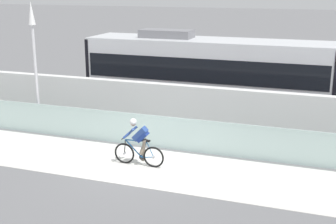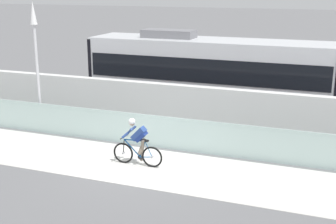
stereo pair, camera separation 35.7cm
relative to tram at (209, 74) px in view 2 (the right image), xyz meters
name	(u,v)px [view 2 (the right image)]	position (x,y,z in m)	size (l,w,h in m)	color
ground_plane	(139,165)	(-0.43, -6.85, -1.89)	(200.00, 200.00, 0.00)	slate
bike_path_deck	(139,165)	(-0.43, -6.85, -1.89)	(32.00, 3.20, 0.01)	silver
glass_parapet	(160,132)	(-0.43, -5.00, -1.28)	(32.00, 0.05, 1.22)	#ADC6C1
concrete_barrier_wall	(176,109)	(-0.43, -3.20, -0.89)	(32.00, 0.36, 2.01)	silver
tram_rail_near	(195,117)	(-0.43, -0.72, -1.89)	(32.00, 0.08, 0.01)	#595654
tram_rail_far	(204,110)	(-0.43, 0.72, -1.89)	(32.00, 0.08, 0.01)	#595654
tram	(209,74)	(0.00, 0.00, 0.00)	(11.06, 2.54, 3.81)	silver
cyclist_on_bike	(137,143)	(-0.47, -6.85, -1.11)	(1.77, 0.58, 1.61)	black
lamp_post_antenna	(36,50)	(-5.82, -4.70, 1.40)	(0.28, 0.28, 5.20)	gray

